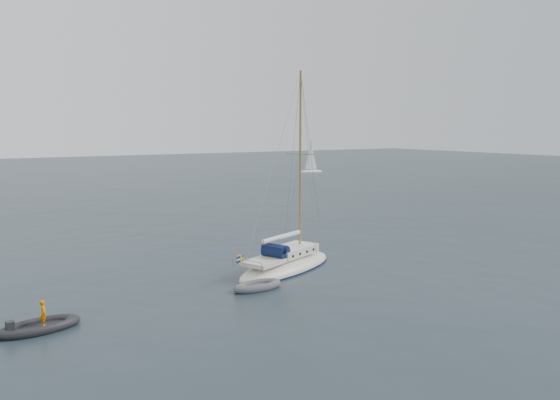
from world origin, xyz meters
TOP-DOWN VIEW (x-y plane):
  - ground at (0.00, 0.00)m, footprint 300.00×300.00m
  - sailboat at (0.98, 1.27)m, footprint 9.20×2.76m
  - dinghy at (-2.59, -1.38)m, footprint 3.03×1.37m
  - rib at (-13.93, -1.74)m, footprint 3.59×1.63m
  - distant_yacht_b at (46.15, 63.42)m, footprint 5.27×2.81m

SIDE VIEW (x-z plane):
  - ground at x=0.00m, z-range 0.00..0.00m
  - dinghy at x=-2.59m, z-range -0.03..0.41m
  - rib at x=-13.93m, z-range -0.47..0.90m
  - sailboat at x=0.98m, z-range -5.56..7.54m
  - distant_yacht_b at x=46.15m, z-range -0.51..6.48m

